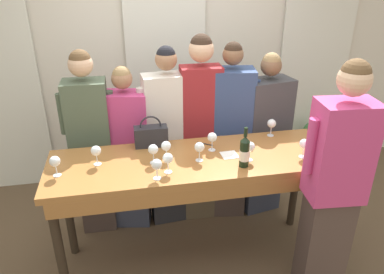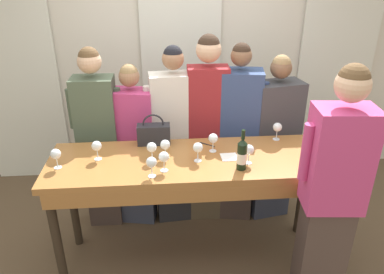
{
  "view_description": "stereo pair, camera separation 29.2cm",
  "coord_description": "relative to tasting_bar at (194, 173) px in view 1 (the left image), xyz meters",
  "views": [
    {
      "loc": [
        -0.5,
        -2.52,
        2.42
      ],
      "look_at": [
        0.0,
        0.07,
        1.16
      ],
      "focal_mm": 35.0,
      "sensor_mm": 36.0,
      "label": 1
    },
    {
      "loc": [
        -0.22,
        -2.56,
        2.42
      ],
      "look_at": [
        0.0,
        0.07,
        1.16
      ],
      "focal_mm": 35.0,
      "sensor_mm": 36.0,
      "label": 2
    }
  ],
  "objects": [
    {
      "name": "pen",
      "position": [
        0.14,
        0.24,
        0.12
      ],
      "size": [
        0.12,
        0.09,
        0.01
      ],
      "color": "black",
      "rests_on": "tasting_bar"
    },
    {
      "name": "wine_bottle",
      "position": [
        0.34,
        -0.17,
        0.24
      ],
      "size": [
        0.07,
        0.07,
        0.32
      ],
      "color": "black",
      "rests_on": "tasting_bar"
    },
    {
      "name": "guest_olive_jacket",
      "position": [
        -0.82,
        0.64,
        0.02
      ],
      "size": [
        0.48,
        0.25,
        1.77
      ],
      "color": "#473833",
      "rests_on": "ground_plane"
    },
    {
      "name": "wine_glass_back_left",
      "position": [
        0.75,
        0.3,
        0.23
      ],
      "size": [
        0.08,
        0.08,
        0.15
      ],
      "color": "white",
      "rests_on": "tasting_bar"
    },
    {
      "name": "ground_plane",
      "position": [
        0.0,
        0.02,
        -0.89
      ],
      "size": [
        18.0,
        18.0,
        0.0
      ],
      "primitive_type": "plane",
      "color": "brown"
    },
    {
      "name": "wine_glass_front_mid",
      "position": [
        -1.01,
        -0.04,
        0.23
      ],
      "size": [
        0.08,
        0.08,
        0.15
      ],
      "color": "white",
      "rests_on": "tasting_bar"
    },
    {
      "name": "napkin",
      "position": [
        0.29,
        0.02,
        0.12
      ],
      "size": [
        0.13,
        0.13,
        0.0
      ],
      "color": "white",
      "rests_on": "tasting_bar"
    },
    {
      "name": "guest_striped_shirt",
      "position": [
        0.19,
        0.64,
        0.1
      ],
      "size": [
        0.48,
        0.22,
        1.86
      ],
      "color": "brown",
      "rests_on": "ground_plane"
    },
    {
      "name": "guest_beige_cap",
      "position": [
        0.84,
        0.64,
        -0.06
      ],
      "size": [
        0.56,
        0.34,
        1.67
      ],
      "color": "#383D51",
      "rests_on": "ground_plane"
    },
    {
      "name": "wall_back",
      "position": [
        0.0,
        1.66,
        0.51
      ],
      "size": [
        12.0,
        0.06,
        2.8
      ],
      "color": "silver",
      "rests_on": "ground_plane"
    },
    {
      "name": "wine_glass_center_right",
      "position": [
        -0.31,
        0.01,
        0.23
      ],
      "size": [
        0.08,
        0.08,
        0.15
      ],
      "color": "white",
      "rests_on": "tasting_bar"
    },
    {
      "name": "wine_glass_by_bottle",
      "position": [
        0.41,
        -0.09,
        0.23
      ],
      "size": [
        0.08,
        0.08,
        0.15
      ],
      "color": "white",
      "rests_on": "tasting_bar"
    },
    {
      "name": "wine_glass_near_host",
      "position": [
        0.84,
        -0.12,
        0.23
      ],
      "size": [
        0.08,
        0.08,
        0.15
      ],
      "color": "white",
      "rests_on": "tasting_bar"
    },
    {
      "name": "guest_pink_top",
      "position": [
        -0.5,
        0.64,
        -0.08
      ],
      "size": [
        0.52,
        0.31,
        1.61
      ],
      "color": "#383D51",
      "rests_on": "ground_plane"
    },
    {
      "name": "wine_glass_back_mid",
      "position": [
        -0.74,
        0.07,
        0.23
      ],
      "size": [
        0.08,
        0.08,
        0.15
      ],
      "color": "white",
      "rests_on": "tasting_bar"
    },
    {
      "name": "handbag",
      "position": [
        -0.3,
        0.31,
        0.21
      ],
      "size": [
        0.27,
        0.11,
        0.26
      ],
      "color": "#232328",
      "rests_on": "tasting_bar"
    },
    {
      "name": "tasting_bar",
      "position": [
        0.0,
        0.0,
        0.0
      ],
      "size": [
        2.25,
        0.7,
        1.01
      ],
      "color": "#9E6633",
      "rests_on": "ground_plane"
    },
    {
      "name": "wine_glass_front_right",
      "position": [
        -0.31,
        -0.22,
        0.23
      ],
      "size": [
        0.08,
        0.08,
        0.15
      ],
      "color": "white",
      "rests_on": "tasting_bar"
    },
    {
      "name": "guest_cream_sweater",
      "position": [
        -0.12,
        0.64,
        0.01
      ],
      "size": [
        0.55,
        0.26,
        1.77
      ],
      "color": "#28282D",
      "rests_on": "ground_plane"
    },
    {
      "name": "curtain_panel_center",
      "position": [
        0.0,
        1.6,
        0.45
      ],
      "size": [
        0.88,
        0.03,
        2.69
      ],
      "color": "white",
      "rests_on": "ground_plane"
    },
    {
      "name": "wine_glass_center_left",
      "position": [
        0.17,
        0.13,
        0.23
      ],
      "size": [
        0.08,
        0.08,
        0.15
      ],
      "color": "white",
      "rests_on": "tasting_bar"
    },
    {
      "name": "curtain_panel_right",
      "position": [
        1.8,
        1.6,
        0.45
      ],
      "size": [
        0.88,
        0.03,
        2.69
      ],
      "color": "white",
      "rests_on": "ground_plane"
    },
    {
      "name": "wine_glass_by_handbag",
      "position": [
        -0.22,
        -0.15,
        0.23
      ],
      "size": [
        0.08,
        0.08,
        0.15
      ],
      "color": "white",
      "rests_on": "tasting_bar"
    },
    {
      "name": "host_pouring",
      "position": [
        0.9,
        -0.51,
        0.08
      ],
      "size": [
        0.5,
        0.3,
        1.88
      ],
      "color": "#473833",
      "rests_on": "ground_plane"
    },
    {
      "name": "wine_glass_front_left",
      "position": [
        0.88,
        -0.26,
        0.23
      ],
      "size": [
        0.08,
        0.08,
        0.15
      ],
      "color": "white",
      "rests_on": "tasting_bar"
    },
    {
      "name": "wine_glass_back_right",
      "position": [
        -0.21,
        0.04,
        0.23
      ],
      "size": [
        0.08,
        0.08,
        0.15
      ],
      "color": "white",
      "rests_on": "tasting_bar"
    },
    {
      "name": "guest_navy_coat",
      "position": [
        0.47,
        0.64,
        0.0
      ],
      "size": [
        0.53,
        0.33,
        1.78
      ],
      "color": "#473833",
      "rests_on": "ground_plane"
    },
    {
      "name": "potted_plant",
      "position": [
        1.77,
        1.35,
        -0.56
      ],
      "size": [
        0.26,
        0.26,
        0.62
      ],
      "color": "#935B3D",
      "rests_on": "ground_plane"
    },
    {
      "name": "wine_glass_center_mid",
      "position": [
        0.03,
        -0.02,
        0.23
      ],
      "size": [
        0.08,
        0.08,
        0.15
      ],
      "color": "white",
      "rests_on": "tasting_bar"
    }
  ]
}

